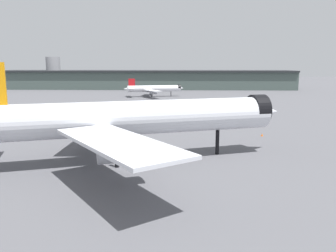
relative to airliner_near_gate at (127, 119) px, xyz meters
name	(u,v)px	position (x,y,z in m)	size (l,w,h in m)	color
ground	(125,165)	(-0.23, -2.87, -8.44)	(900.00, 900.00, 0.00)	#56565B
airliner_near_gate	(127,119)	(0.00, 0.00, 0.00)	(66.13, 59.09, 19.15)	silver
airliner_far_taxiway	(154,89)	(3.54, 135.26, -3.79)	(35.55, 32.04, 10.56)	white
terminal_building	(144,79)	(-5.21, 200.43, -1.23)	(223.29, 46.40, 24.18)	#475651
baggage_tug_wing	(66,125)	(-21.37, 35.17, -7.47)	(3.40, 3.42, 1.85)	black
traffic_cone_near_nose	(262,135)	(33.54, 22.76, -8.08)	(0.58, 0.58, 0.73)	#F2600C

